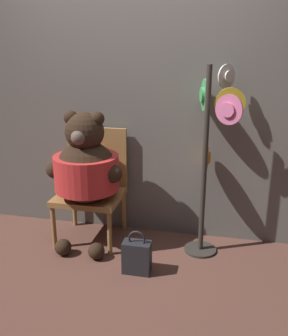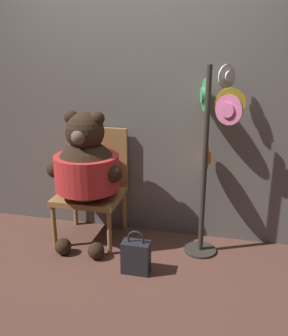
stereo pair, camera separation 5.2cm
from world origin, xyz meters
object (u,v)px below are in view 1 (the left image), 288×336
Objects in this scene: chair at (93,182)px; teddy_bear at (86,168)px; handbag_on_ground at (137,256)px; hat_display_rack at (211,148)px.

chair is 0.83× the size of teddy_bear.
teddy_bear reaches higher than handbag_on_ground.
teddy_bear is 3.35× the size of handbag_on_ground.
handbag_on_ground is at bearing -135.44° from hat_display_rack.
chair is at bearing 135.43° from handbag_on_ground.
teddy_bear is at bearing -172.19° from hat_display_rack.
teddy_bear reaches higher than chair.
chair is 2.79× the size of handbag_on_ground.
hat_display_rack is at bearing 44.56° from handbag_on_ground.
handbag_on_ground is at bearing -33.83° from teddy_bear.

